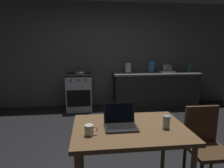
% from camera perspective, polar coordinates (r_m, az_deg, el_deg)
% --- Properties ---
extents(ground_plane, '(12.00, 12.00, 0.00)m').
position_cam_1_polar(ground_plane, '(3.06, 0.65, -19.46)').
color(ground_plane, black).
extents(back_wall, '(6.40, 0.10, 2.62)m').
position_cam_1_polar(back_wall, '(5.15, 0.49, 8.36)').
color(back_wall, '#525454').
rests_on(back_wall, ground_plane).
extents(kitchen_counter, '(2.16, 0.64, 0.89)m').
position_cam_1_polar(kitchen_counter, '(5.16, 12.37, -1.59)').
color(kitchen_counter, '#282623').
rests_on(kitchen_counter, ground_plane).
extents(stove_oven, '(0.60, 0.62, 0.89)m').
position_cam_1_polar(stove_oven, '(4.89, -9.46, -2.22)').
color(stove_oven, '#B7BABF').
rests_on(stove_oven, ground_plane).
extents(dining_table, '(1.13, 0.82, 0.75)m').
position_cam_1_polar(dining_table, '(2.06, 5.15, -14.37)').
color(dining_table, brown).
rests_on(dining_table, ground_plane).
extents(chair, '(0.40, 0.40, 0.90)m').
position_cam_1_polar(chair, '(2.46, 25.35, -14.95)').
color(chair, '#4C331E').
rests_on(chair, ground_plane).
extents(laptop, '(0.32, 0.27, 0.22)m').
position_cam_1_polar(laptop, '(2.00, 2.45, -11.13)').
color(laptop, '#232326').
rests_on(laptop, dining_table).
extents(electric_kettle, '(0.20, 0.18, 0.25)m').
position_cam_1_polar(electric_kettle, '(4.88, 4.70, 4.60)').
color(electric_kettle, black).
rests_on(electric_kettle, kitchen_counter).
extents(bottle, '(0.07, 0.07, 0.28)m').
position_cam_1_polar(bottle, '(5.36, 21.53, 4.58)').
color(bottle, '#19592D').
rests_on(bottle, kitchen_counter).
extents(frying_pan, '(0.26, 0.43, 0.05)m').
position_cam_1_polar(frying_pan, '(4.77, -9.14, 3.19)').
color(frying_pan, gray).
rests_on(frying_pan, stove_oven).
extents(coffee_mug, '(0.12, 0.08, 0.10)m').
position_cam_1_polar(coffee_mug, '(1.84, -6.61, -13.14)').
color(coffee_mug, silver).
rests_on(coffee_mug, dining_table).
extents(drinking_glass, '(0.07, 0.07, 0.13)m').
position_cam_1_polar(drinking_glass, '(2.04, 15.52, -10.61)').
color(drinking_glass, '#99B7C6').
rests_on(drinking_glass, dining_table).
extents(cereal_box, '(0.13, 0.05, 0.28)m').
position_cam_1_polar(cereal_box, '(5.05, 11.32, 4.88)').
color(cereal_box, '#3372B2').
rests_on(cereal_box, kitchen_counter).
extents(dish_rack, '(0.34, 0.26, 0.21)m').
position_cam_1_polar(dish_rack, '(5.18, 15.65, 3.79)').
color(dish_rack, silver).
rests_on(dish_rack, kitchen_counter).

